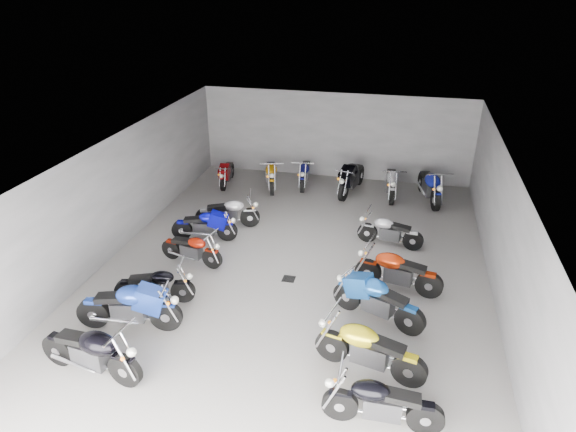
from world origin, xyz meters
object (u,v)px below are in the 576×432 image
object	(u,v)px
motorcycle_back_b	(271,174)
motorcycle_left_b	(130,307)
motorcycle_left_f	(228,213)
motorcycle_back_a	(227,173)
motorcycle_back_e	(391,182)
motorcycle_back_c	(305,173)
motorcycle_left_a	(91,352)
motorcycle_back_d	(351,178)
motorcycle_back_f	(430,186)
drain_grate	(289,279)
motorcycle_right_c	(377,300)
motorcycle_left_e	(205,225)
motorcycle_right_b	(369,349)
motorcycle_right_d	(397,271)
motorcycle_right_f	(389,231)
motorcycle_left_d	(192,249)
motorcycle_left_c	(155,285)
motorcycle_right_a	(381,403)

from	to	relation	value
motorcycle_back_b	motorcycle_left_b	bearing A→B (deg)	67.78
motorcycle_left_f	motorcycle_back_a	xyz separation A→B (m)	(-1.21, 3.31, -0.03)
motorcycle_back_e	motorcycle_back_c	bearing A→B (deg)	-10.15
motorcycle_left_a	motorcycle_back_d	world-z (taller)	motorcycle_back_d
motorcycle_left_b	motorcycle_back_b	size ratio (longest dim) A/B	1.11
motorcycle_back_f	motorcycle_back_d	bearing A→B (deg)	-17.17
drain_grate	motorcycle_left_f	world-z (taller)	motorcycle_left_f
drain_grate	motorcycle_back_b	distance (m)	6.23
drain_grate	motorcycle_right_c	size ratio (longest dim) A/B	0.15
motorcycle_left_e	motorcycle_back_f	distance (m)	7.75
motorcycle_right_b	drain_grate	bearing A→B (deg)	51.30
motorcycle_left_a	motorcycle_right_d	distance (m)	7.09
motorcycle_left_a	motorcycle_right_f	world-z (taller)	motorcycle_left_a
motorcycle_left_d	motorcycle_right_f	distance (m)	5.54
motorcycle_left_a	motorcycle_left_c	bearing A→B (deg)	-173.22
motorcycle_left_b	motorcycle_right_d	world-z (taller)	motorcycle_left_b
motorcycle_left_d	motorcycle_right_c	size ratio (longest dim) A/B	0.87
motorcycle_right_f	motorcycle_back_c	bearing A→B (deg)	48.34
motorcycle_back_e	motorcycle_back_f	size ratio (longest dim) A/B	0.95
motorcycle_left_b	motorcycle_back_b	distance (m)	8.64
motorcycle_left_c	motorcycle_right_a	size ratio (longest dim) A/B	0.91
motorcycle_left_d	motorcycle_left_a	bearing A→B (deg)	7.59
motorcycle_right_c	motorcycle_back_c	world-z (taller)	motorcycle_right_c
motorcycle_left_a	motorcycle_left_f	size ratio (longest dim) A/B	1.18
motorcycle_right_a	motorcycle_back_d	xyz separation A→B (m)	(-1.75, 10.23, 0.07)
motorcycle_back_d	motorcycle_back_f	xyz separation A→B (m)	(2.68, -0.12, -0.01)
motorcycle_left_c	motorcycle_right_f	world-z (taller)	motorcycle_left_c
motorcycle_right_c	motorcycle_right_f	xyz separation A→B (m)	(0.08, 3.61, -0.08)
motorcycle_left_d	motorcycle_back_c	distance (m)	6.42
motorcycle_left_b	motorcycle_right_a	distance (m)	5.68
motorcycle_left_f	motorcycle_back_a	size ratio (longest dim) A/B	1.05
motorcycle_left_a	motorcycle_left_e	size ratio (longest dim) A/B	1.19
motorcycle_right_b	motorcycle_left_f	bearing A→B (deg)	54.73
motorcycle_left_e	motorcycle_back_b	size ratio (longest dim) A/B	0.92
motorcycle_right_a	motorcycle_right_c	size ratio (longest dim) A/B	0.99
motorcycle_back_b	motorcycle_back_f	size ratio (longest dim) A/B	0.91
motorcycle_left_e	motorcycle_back_c	distance (m)	5.20
motorcycle_right_b	motorcycle_back_a	xyz separation A→B (m)	(-5.96, 8.69, -0.09)
motorcycle_left_b	motorcycle_back_a	xyz separation A→B (m)	(-0.80, 8.51, -0.11)
motorcycle_left_a	drain_grate	bearing A→B (deg)	153.82
motorcycle_left_b	motorcycle_right_d	xyz separation A→B (m)	(5.58, 2.88, -0.04)
motorcycle_left_e	motorcycle_right_a	size ratio (longest dim) A/B	0.92
motorcycle_left_d	motorcycle_right_c	bearing A→B (deg)	84.77
motorcycle_right_f	motorcycle_back_a	bearing A→B (deg)	69.52
motorcycle_back_f	motorcycle_right_d	bearing A→B (deg)	67.07
drain_grate	motorcycle_back_b	bearing A→B (deg)	109.07
motorcycle_back_d	motorcycle_back_f	world-z (taller)	motorcycle_back_d
motorcycle_left_a	motorcycle_left_f	distance (m)	6.71
motorcycle_left_d	motorcycle_left_c	bearing A→B (deg)	6.17
motorcycle_right_f	motorcycle_back_f	distance (m)	3.70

